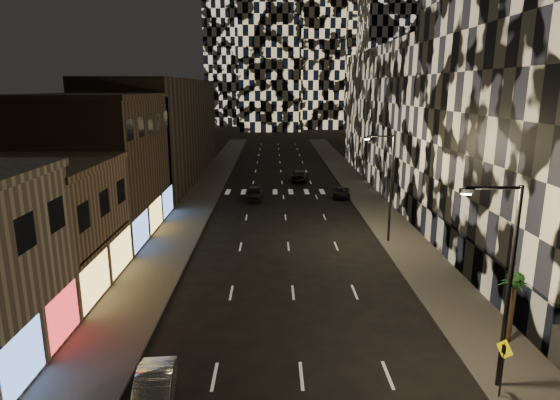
{
  "coord_description": "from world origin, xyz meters",
  "views": [
    {
      "loc": [
        -1.28,
        -7.99,
        12.93
      ],
      "look_at": [
        -0.83,
        20.7,
        6.0
      ],
      "focal_mm": 30.0,
      "sensor_mm": 36.0,
      "label": 1
    }
  ],
  "objects_px": {
    "car_silver_parked": "(154,392)",
    "car_dark_oncoming": "(300,176)",
    "car_dark_rightlane": "(342,193)",
    "palm_tree": "(515,286)",
    "streetlight_far": "(389,181)",
    "streetlight_near": "(505,275)",
    "ped_sign": "(503,358)",
    "car_dark_midlane": "(254,193)"
  },
  "relations": [
    {
      "from": "car_dark_midlane",
      "to": "ped_sign",
      "type": "relative_size",
      "value": 1.74
    },
    {
      "from": "streetlight_near",
      "to": "ped_sign",
      "type": "distance_m",
      "value": 3.48
    },
    {
      "from": "streetlight_near",
      "to": "streetlight_far",
      "type": "relative_size",
      "value": 1.0
    },
    {
      "from": "car_dark_midlane",
      "to": "palm_tree",
      "type": "height_order",
      "value": "palm_tree"
    },
    {
      "from": "streetlight_near",
      "to": "car_silver_parked",
      "type": "bearing_deg",
      "value": -175.83
    },
    {
      "from": "car_dark_midlane",
      "to": "car_dark_oncoming",
      "type": "xyz_separation_m",
      "value": [
        6.08,
        11.23,
        -0.03
      ]
    },
    {
      "from": "streetlight_near",
      "to": "streetlight_far",
      "type": "bearing_deg",
      "value": 90.0
    },
    {
      "from": "car_dark_rightlane",
      "to": "streetlight_far",
      "type": "bearing_deg",
      "value": -77.8
    },
    {
      "from": "streetlight_near",
      "to": "car_dark_rightlane",
      "type": "height_order",
      "value": "streetlight_near"
    },
    {
      "from": "streetlight_near",
      "to": "car_dark_midlane",
      "type": "bearing_deg",
      "value": 108.37
    },
    {
      "from": "car_dark_rightlane",
      "to": "car_dark_midlane",
      "type": "bearing_deg",
      "value": -166.53
    },
    {
      "from": "car_dark_midlane",
      "to": "streetlight_far",
      "type": "bearing_deg",
      "value": -49.45
    },
    {
      "from": "car_silver_parked",
      "to": "car_dark_oncoming",
      "type": "distance_m",
      "value": 48.78
    },
    {
      "from": "car_dark_oncoming",
      "to": "palm_tree",
      "type": "distance_m",
      "value": 44.2
    },
    {
      "from": "car_silver_parked",
      "to": "palm_tree",
      "type": "bearing_deg",
      "value": 8.97
    },
    {
      "from": "streetlight_near",
      "to": "ped_sign",
      "type": "relative_size",
      "value": 3.38
    },
    {
      "from": "streetlight_far",
      "to": "car_dark_rightlane",
      "type": "relative_size",
      "value": 2.15
    },
    {
      "from": "streetlight_near",
      "to": "ped_sign",
      "type": "xyz_separation_m",
      "value": [
        -0.06,
        -0.78,
        -3.39
      ]
    },
    {
      "from": "car_silver_parked",
      "to": "ped_sign",
      "type": "height_order",
      "value": "ped_sign"
    },
    {
      "from": "streetlight_near",
      "to": "car_dark_oncoming",
      "type": "bearing_deg",
      "value": 97.02
    },
    {
      "from": "streetlight_near",
      "to": "car_silver_parked",
      "type": "height_order",
      "value": "streetlight_near"
    },
    {
      "from": "streetlight_far",
      "to": "car_dark_midlane",
      "type": "xyz_separation_m",
      "value": [
        -11.85,
        15.69,
        -4.56
      ]
    },
    {
      "from": "car_dark_oncoming",
      "to": "car_silver_parked",
      "type": "bearing_deg",
      "value": 86.94
    },
    {
      "from": "car_silver_parked",
      "to": "streetlight_far",
      "type": "bearing_deg",
      "value": 49.1
    },
    {
      "from": "car_dark_rightlane",
      "to": "streetlight_near",
      "type": "bearing_deg",
      "value": -80.3
    },
    {
      "from": "car_dark_oncoming",
      "to": "ped_sign",
      "type": "bearing_deg",
      "value": 104.16
    },
    {
      "from": "car_dark_oncoming",
      "to": "car_dark_rightlane",
      "type": "distance_m",
      "value": 11.07
    },
    {
      "from": "car_dark_oncoming",
      "to": "palm_tree",
      "type": "xyz_separation_m",
      "value": [
        8.26,
        -43.35,
        2.49
      ]
    },
    {
      "from": "car_dark_midlane",
      "to": "palm_tree",
      "type": "distance_m",
      "value": 35.26
    },
    {
      "from": "car_dark_rightlane",
      "to": "ped_sign",
      "type": "distance_m",
      "value": 37.61
    },
    {
      "from": "streetlight_near",
      "to": "car_dark_oncoming",
      "type": "xyz_separation_m",
      "value": [
        -5.78,
        46.92,
        -4.6
      ]
    },
    {
      "from": "streetlight_far",
      "to": "car_dark_oncoming",
      "type": "xyz_separation_m",
      "value": [
        -5.78,
        26.92,
        -4.6
      ]
    },
    {
      "from": "car_dark_midlane",
      "to": "palm_tree",
      "type": "xyz_separation_m",
      "value": [
        14.33,
        -32.12,
        2.46
      ]
    },
    {
      "from": "car_dark_oncoming",
      "to": "car_dark_rightlane",
      "type": "bearing_deg",
      "value": 120.87
    },
    {
      "from": "car_dark_rightlane",
      "to": "palm_tree",
      "type": "bearing_deg",
      "value": -75.83
    },
    {
      "from": "car_dark_oncoming",
      "to": "ped_sign",
      "type": "relative_size",
      "value": 1.95
    },
    {
      "from": "car_silver_parked",
      "to": "car_dark_oncoming",
      "type": "height_order",
      "value": "car_dark_oncoming"
    },
    {
      "from": "streetlight_far",
      "to": "ped_sign",
      "type": "relative_size",
      "value": 3.38
    },
    {
      "from": "car_dark_midlane",
      "to": "ped_sign",
      "type": "height_order",
      "value": "ped_sign"
    },
    {
      "from": "ped_sign",
      "to": "palm_tree",
      "type": "height_order",
      "value": "palm_tree"
    },
    {
      "from": "streetlight_far",
      "to": "car_dark_oncoming",
      "type": "distance_m",
      "value": 27.92
    },
    {
      "from": "streetlight_far",
      "to": "ped_sign",
      "type": "height_order",
      "value": "streetlight_far"
    }
  ]
}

